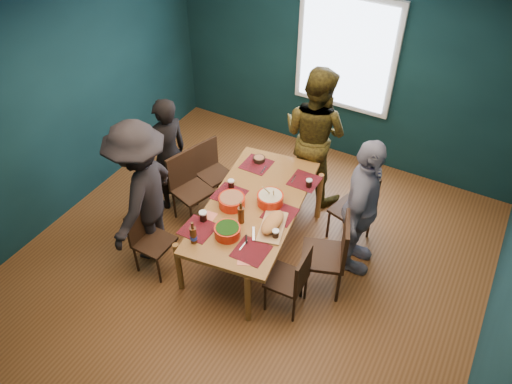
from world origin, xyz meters
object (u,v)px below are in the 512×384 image
(dining_table, at_px, (254,208))
(person_right, at_px, (361,209))
(chair_right_mid, at_px, (333,251))
(person_far_left, at_px, (168,155))
(person_back, at_px, (315,135))
(chair_left_far, at_px, (210,167))
(bowl_dumpling, at_px, (270,199))
(chair_left_near, at_px, (148,235))
(cutting_board, at_px, (272,223))
(chair_left_mid, at_px, (188,183))
(chair_right_near, at_px, (294,277))
(bowl_herbs, at_px, (227,231))
(person_near_left, at_px, (142,194))
(chair_right_far, at_px, (358,208))
(bowl_salad, at_px, (232,201))

(dining_table, xyz_separation_m, person_right, (1.08, 0.37, 0.18))
(chair_right_mid, bearing_deg, person_far_left, 152.67)
(chair_right_mid, distance_m, person_back, 1.66)
(chair_left_far, bearing_deg, bowl_dumpling, -4.69)
(person_back, height_order, person_right, person_back)
(chair_left_near, xyz_separation_m, cutting_board, (1.25, 0.54, 0.30))
(chair_right_mid, distance_m, bowl_dumpling, 0.88)
(person_far_left, distance_m, person_right, 2.42)
(chair_left_mid, distance_m, chair_right_near, 1.88)
(chair_right_near, xyz_separation_m, bowl_dumpling, (-0.60, 0.62, 0.31))
(chair_left_near, bearing_deg, bowl_herbs, 15.18)
(cutting_board, bearing_deg, chair_left_far, 133.54)
(dining_table, distance_m, person_right, 1.16)
(person_near_left, bearing_deg, chair_right_far, 111.01)
(chair_right_mid, relative_size, bowl_salad, 3.40)
(chair_right_mid, relative_size, person_right, 0.58)
(chair_left_near, height_order, bowl_dumpling, bowl_dumpling)
(person_far_left, relative_size, cutting_board, 2.50)
(person_near_left, distance_m, bowl_salad, 0.97)
(bowl_herbs, bearing_deg, person_far_left, 149.71)
(bowl_salad, bearing_deg, bowl_dumpling, 34.15)
(dining_table, distance_m, bowl_dumpling, 0.22)
(bowl_salad, xyz_separation_m, cutting_board, (0.54, -0.09, -0.00))
(person_near_left, bearing_deg, chair_right_near, 80.25)
(chair_left_far, relative_size, bowl_herbs, 3.06)
(chair_right_near, relative_size, cutting_board, 1.35)
(person_near_left, bearing_deg, chair_left_far, 164.26)
(person_right, height_order, person_near_left, person_near_left)
(bowl_herbs, bearing_deg, chair_right_mid, 25.60)
(person_right, bearing_deg, bowl_dumpling, 98.05)
(dining_table, bearing_deg, bowl_salad, -153.03)
(chair_left_mid, height_order, person_near_left, person_near_left)
(person_near_left, bearing_deg, person_far_left, -172.66)
(person_back, bearing_deg, chair_left_far, 44.55)
(chair_left_far, relative_size, person_far_left, 0.54)
(dining_table, relative_size, chair_left_mid, 2.26)
(cutting_board, bearing_deg, bowl_herbs, -151.98)
(person_near_left, relative_size, bowl_herbs, 6.51)
(chair_right_mid, height_order, person_back, person_back)
(chair_left_near, distance_m, person_right, 2.32)
(chair_right_far, height_order, bowl_salad, chair_right_far)
(chair_left_mid, height_order, person_far_left, person_far_left)
(chair_left_mid, bearing_deg, person_near_left, -76.52)
(bowl_herbs, bearing_deg, person_right, 40.35)
(chair_left_far, distance_m, chair_left_mid, 0.45)
(chair_right_near, height_order, cutting_board, cutting_board)
(chair_right_far, relative_size, person_near_left, 0.51)
(chair_right_near, distance_m, bowl_salad, 1.07)
(chair_left_near, height_order, person_near_left, person_near_left)
(person_back, xyz_separation_m, cutting_board, (0.22, -1.54, -0.11))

